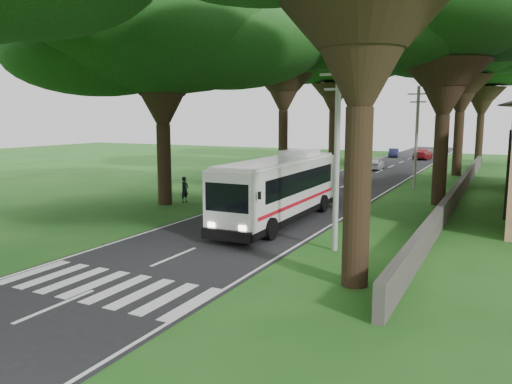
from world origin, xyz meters
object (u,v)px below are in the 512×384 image
object	(u,v)px
coach_bus	(280,188)
distant_car_c	(423,154)
pole_near	(337,153)
pole_far	(446,130)
distant_car_b	(394,153)
distant_car_a	(375,163)
pole_mid	(417,136)
pedestrian	(185,190)

from	to	relation	value
coach_bus	distant_car_c	bearing A→B (deg)	88.38
pole_near	pole_far	world-z (taller)	same
pole_near	pole_far	distance (m)	40.00
distant_car_b	coach_bus	bearing A→B (deg)	-94.56
pole_far	distant_car_a	world-z (taller)	pole_far
pole_near	pole_far	bearing A→B (deg)	90.00
distant_car_b	pole_near	bearing A→B (deg)	-90.02
pole_far	distant_car_b	size ratio (longest dim) A/B	2.21
pole_mid	pole_far	bearing A→B (deg)	90.00
pole_far	coach_bus	world-z (taller)	pole_far
distant_car_a	pedestrian	world-z (taller)	pedestrian
pole_near	pedestrian	bearing A→B (deg)	150.70
distant_car_b	pedestrian	bearing A→B (deg)	-104.82
pole_far	coach_bus	xyz separation A→B (m)	(-4.48, -35.71, -2.32)
distant_car_c	distant_car_a	bearing A→B (deg)	83.39
pole_near	distant_car_c	size ratio (longest dim) A/B	1.64
pole_far	pedestrian	world-z (taller)	pole_far
pole_mid	pole_far	xyz separation A→B (m)	(0.00, 20.00, 0.00)
coach_bus	distant_car_a	bearing A→B (deg)	92.76
pole_far	coach_bus	distance (m)	36.06
distant_car_c	pedestrian	world-z (taller)	pedestrian
pole_near	distant_car_a	distance (m)	34.31
distant_car_a	pedestrian	bearing A→B (deg)	72.39
distant_car_b	pedestrian	xyz separation A→B (m)	(-4.63, -44.68, 0.24)
pole_mid	distant_car_b	xyz separation A→B (m)	(-8.10, 31.83, -3.55)
pole_far	pedestrian	bearing A→B (deg)	-111.17
distant_car_a	pedestrian	size ratio (longest dim) A/B	2.34
pole_far	distant_car_b	bearing A→B (deg)	124.40
pole_near	coach_bus	distance (m)	6.63
distant_car_c	pole_near	bearing A→B (deg)	96.44
coach_bus	distant_car_a	world-z (taller)	coach_bus
coach_bus	pole_near	bearing A→B (deg)	-44.55
pole_mid	pole_far	world-z (taller)	same
pole_mid	distant_car_c	bearing A→B (deg)	97.32
pole_near	pedestrian	world-z (taller)	pole_near
pole_far	distant_car_b	distance (m)	14.77
pole_near	pole_mid	size ratio (longest dim) A/B	1.00
coach_bus	distant_car_b	bearing A→B (deg)	93.55
distant_car_a	pole_far	bearing A→B (deg)	-138.24
distant_car_c	distant_car_b	bearing A→B (deg)	-23.52
pole_mid	coach_bus	world-z (taller)	pole_mid
pole_near	distant_car_b	bearing A→B (deg)	98.88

